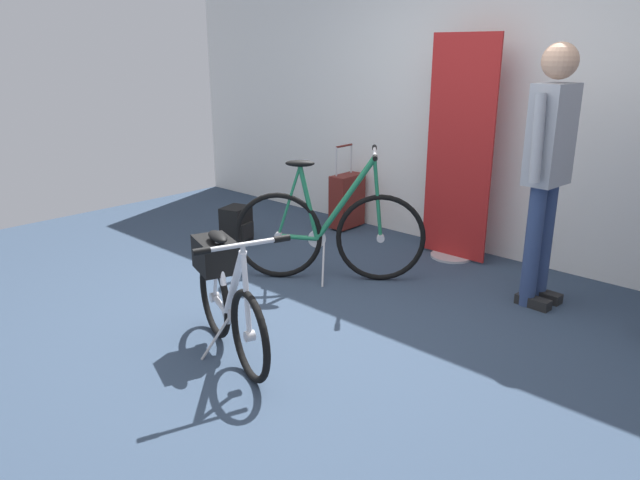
% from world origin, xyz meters
% --- Properties ---
extents(ground_plane, '(7.50, 7.50, 0.00)m').
position_xyz_m(ground_plane, '(0.00, 0.00, 0.00)').
color(ground_plane, '#2D3D51').
extents(back_wall, '(7.50, 0.10, 2.98)m').
position_xyz_m(back_wall, '(0.00, 2.14, 1.49)').
color(back_wall, white).
rests_on(back_wall, ground_plane).
extents(floor_banner_stand, '(0.60, 0.36, 1.84)m').
position_xyz_m(floor_banner_stand, '(-0.03, 1.79, 0.83)').
color(floor_banner_stand, '#B7B7BC').
rests_on(floor_banner_stand, ground_plane).
extents(folding_bike_foreground, '(1.06, 0.56, 0.78)m').
position_xyz_m(folding_bike_foreground, '(-0.12, -0.57, 0.38)').
color(folding_bike_foreground, black).
rests_on(folding_bike_foreground, ground_plane).
extents(display_bike_left, '(1.17, 0.95, 1.02)m').
position_xyz_m(display_bike_left, '(-0.46, 0.69, 0.38)').
color(display_bike_left, black).
rests_on(display_bike_left, ground_plane).
extents(visitor_near_wall, '(0.29, 0.54, 1.76)m').
position_xyz_m(visitor_near_wall, '(0.90, 1.36, 1.02)').
color(visitor_near_wall, navy).
rests_on(visitor_near_wall, ground_plane).
extents(rolling_suitcase, '(0.19, 0.37, 0.83)m').
position_xyz_m(rolling_suitcase, '(-1.27, 1.84, 0.28)').
color(rolling_suitcase, maroon).
rests_on(rolling_suitcase, ground_plane).
extents(backpack_on_floor, '(0.29, 0.30, 0.33)m').
position_xyz_m(backpack_on_floor, '(-1.72, 0.80, 0.16)').
color(backpack_on_floor, black).
rests_on(backpack_on_floor, ground_plane).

